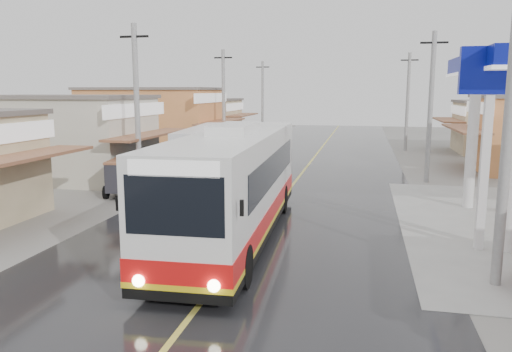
% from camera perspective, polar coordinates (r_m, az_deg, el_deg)
% --- Properties ---
extents(ground, '(120.00, 120.00, 0.00)m').
position_cam_1_polar(ground, '(14.46, -2.90, -10.14)').
color(ground, slate).
rests_on(ground, ground).
extents(road, '(12.00, 90.00, 0.02)m').
position_cam_1_polar(road, '(28.77, 4.90, -0.16)').
color(road, black).
rests_on(road, ground).
extents(centre_line, '(0.15, 90.00, 0.01)m').
position_cam_1_polar(centre_line, '(28.77, 4.90, -0.13)').
color(centre_line, '#D8CC4C').
rests_on(centre_line, road).
extents(shopfronts_left, '(11.00, 44.00, 5.20)m').
position_cam_1_polar(shopfronts_left, '(35.60, -15.67, 1.39)').
color(shopfronts_left, tan).
rests_on(shopfronts_left, ground).
extents(utility_poles_left, '(1.60, 50.00, 8.00)m').
position_cam_1_polar(utility_poles_left, '(31.37, -7.65, 0.59)').
color(utility_poles_left, gray).
rests_on(utility_poles_left, ground).
extents(utility_poles_right, '(1.60, 36.00, 8.00)m').
position_cam_1_polar(utility_poles_right, '(28.75, 18.87, -0.67)').
color(utility_poles_right, gray).
rests_on(utility_poles_right, ground).
extents(coach_bus, '(3.20, 12.35, 3.83)m').
position_cam_1_polar(coach_bus, '(16.63, -2.36, -0.91)').
color(coach_bus, silver).
rests_on(coach_bus, road).
extents(second_bus, '(3.27, 9.03, 2.93)m').
position_cam_1_polar(second_bus, '(27.55, -5.06, 2.70)').
color(second_bus, silver).
rests_on(second_bus, road).
extents(cyclist, '(0.83, 2.11, 2.24)m').
position_cam_1_polar(cyclist, '(24.55, -6.69, -0.16)').
color(cyclist, black).
rests_on(cyclist, ground).
extents(tricycle_near, '(1.86, 2.30, 1.72)m').
position_cam_1_polar(tricycle_near, '(24.31, -14.78, 0.08)').
color(tricycle_near, '#26262D').
rests_on(tricycle_near, ground).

